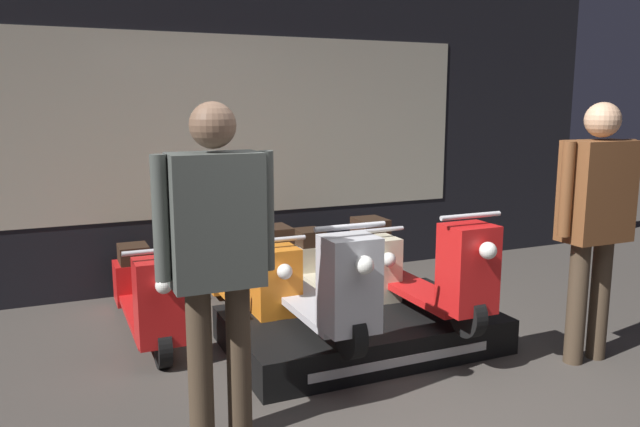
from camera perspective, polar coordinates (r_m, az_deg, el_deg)
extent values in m
cube|color=black|center=(6.16, -6.61, 8.45)|extent=(8.24, 0.08, 3.20)
cube|color=beige|center=(6.12, -6.47, 7.97)|extent=(4.53, 0.01, 1.70)
cube|color=black|center=(4.69, 3.71, -10.51)|extent=(1.92, 1.20, 0.25)
cube|color=silver|center=(4.21, 7.58, -13.25)|extent=(1.34, 0.01, 0.06)
cylinder|color=black|center=(3.83, 2.80, -10.92)|extent=(0.09, 0.31, 0.31)
cylinder|color=black|center=(5.04, -4.30, -5.68)|extent=(0.09, 0.31, 0.31)
cube|color=#BCBCC1|center=(4.43, -1.26, -8.07)|extent=(0.30, 1.30, 0.05)
cube|color=#BCBCC1|center=(3.75, 2.69, -6.44)|extent=(0.32, 0.27, 0.58)
cube|color=#BCBCC1|center=(5.00, -4.23, -4.88)|extent=(0.33, 0.32, 0.35)
cube|color=black|center=(4.94, -4.23, -2.07)|extent=(0.24, 0.29, 0.15)
cylinder|color=silver|center=(3.65, 2.79, -1.20)|extent=(0.46, 0.03, 0.03)
sphere|color=white|center=(3.54, 4.10, -4.72)|extent=(0.11, 0.11, 0.11)
cylinder|color=black|center=(4.26, 13.37, -8.95)|extent=(0.09, 0.31, 0.31)
cylinder|color=black|center=(5.38, 4.42, -4.67)|extent=(0.09, 0.31, 0.31)
cube|color=red|center=(4.81, 8.35, -6.69)|extent=(0.30, 1.30, 0.05)
cube|color=red|center=(4.19, 13.36, -4.91)|extent=(0.32, 0.27, 0.58)
cube|color=red|center=(5.34, 4.55, -3.91)|extent=(0.33, 0.32, 0.35)
cube|color=black|center=(5.28, 4.62, -1.27)|extent=(0.24, 0.29, 0.15)
cylinder|color=silver|center=(4.11, 13.62, -0.21)|extent=(0.46, 0.03, 0.03)
sphere|color=white|center=(4.00, 15.12, -3.29)|extent=(0.11, 0.11, 0.11)
cylinder|color=black|center=(4.45, -14.21, -11.61)|extent=(0.09, 0.31, 0.31)
cylinder|color=black|center=(5.75, -16.57, -6.68)|extent=(0.09, 0.31, 0.31)
cube|color=red|center=(5.10, -15.55, -8.94)|extent=(0.30, 1.30, 0.05)
cube|color=red|center=(4.36, -14.44, -7.77)|extent=(0.32, 0.27, 0.58)
cube|color=red|center=(5.71, -16.58, -5.99)|extent=(0.33, 0.32, 0.35)
cube|color=black|center=(5.64, -16.70, -3.54)|extent=(0.24, 0.29, 0.15)
cylinder|color=silver|center=(4.26, -14.63, -3.32)|extent=(0.46, 0.03, 0.03)
sphere|color=white|center=(4.13, -14.10, -6.41)|extent=(0.11, 0.11, 0.11)
cylinder|color=black|center=(4.64, -3.94, -10.39)|extent=(0.09, 0.31, 0.31)
cylinder|color=black|center=(5.90, -8.56, -5.94)|extent=(0.09, 0.31, 0.31)
cube|color=orange|center=(5.26, -6.53, -8.01)|extent=(0.30, 1.30, 0.05)
cube|color=orange|center=(4.56, -4.08, -6.70)|extent=(0.32, 0.27, 0.58)
cube|color=orange|center=(5.86, -8.52, -5.26)|extent=(0.33, 0.32, 0.35)
cube|color=black|center=(5.79, -8.56, -2.87)|extent=(0.24, 0.29, 0.15)
cylinder|color=silver|center=(4.46, -4.11, -2.41)|extent=(0.46, 0.03, 0.03)
sphere|color=white|center=(4.34, -3.24, -5.33)|extent=(0.11, 0.11, 0.11)
cylinder|color=black|center=(4.96, 5.19, -9.02)|extent=(0.09, 0.31, 0.31)
cylinder|color=black|center=(6.16, -1.09, -5.14)|extent=(0.09, 0.31, 0.31)
cube|color=beige|center=(5.55, 1.70, -6.98)|extent=(0.30, 1.30, 0.05)
cube|color=beige|center=(4.89, 5.12, -5.55)|extent=(0.32, 0.27, 0.58)
cube|color=beige|center=(6.12, -1.01, -4.48)|extent=(0.33, 0.32, 0.35)
cube|color=black|center=(6.05, -0.99, -2.19)|extent=(0.24, 0.29, 0.15)
cylinder|color=silver|center=(4.80, 5.23, -1.54)|extent=(0.46, 0.03, 0.03)
sphere|color=white|center=(4.68, 6.30, -4.21)|extent=(0.11, 0.11, 0.11)
cylinder|color=#473828|center=(3.37, -10.89, -13.63)|extent=(0.13, 0.13, 0.86)
cylinder|color=#473828|center=(3.42, -7.42, -13.19)|extent=(0.13, 0.13, 0.86)
cube|color=#474C47|center=(3.17, -9.53, -0.59)|extent=(0.46, 0.26, 0.68)
cylinder|color=#474C47|center=(3.11, -14.37, -0.47)|extent=(0.08, 0.08, 0.62)
cylinder|color=#474C47|center=(3.24, -4.92, 0.23)|extent=(0.08, 0.08, 0.62)
sphere|color=brown|center=(3.12, -9.79, 7.96)|extent=(0.23, 0.23, 0.23)
cylinder|color=#473828|center=(4.64, 22.44, -7.58)|extent=(0.13, 0.13, 0.85)
cylinder|color=#473828|center=(4.78, 24.19, -7.16)|extent=(0.13, 0.13, 0.85)
cube|color=brown|center=(4.55, 24.00, 1.88)|extent=(0.46, 0.26, 0.68)
cylinder|color=brown|center=(4.35, 21.61, 2.06)|extent=(0.08, 0.08, 0.62)
cylinder|color=brown|center=(4.75, 26.25, 2.35)|extent=(0.08, 0.08, 0.62)
sphere|color=tan|center=(4.51, 24.44, 7.80)|extent=(0.23, 0.23, 0.23)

